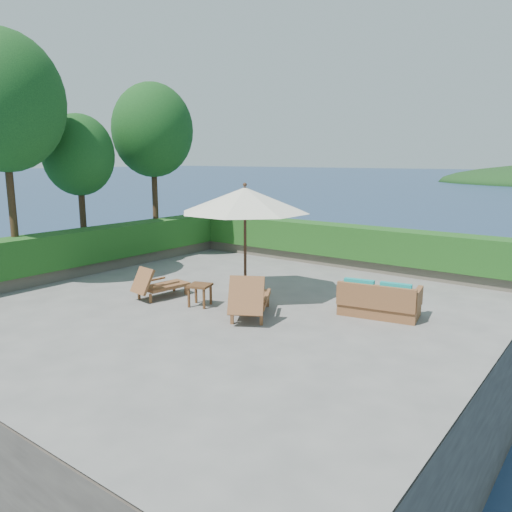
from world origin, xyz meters
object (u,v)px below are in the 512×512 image
Objects in this scene: lounge_right at (250,298)px; wicker_loveseat at (379,302)px; lounge_left at (158,284)px; patio_umbrella at (245,201)px; side_table at (200,288)px.

wicker_loveseat is (2.24, 1.81, -0.11)m from lounge_right.
lounge_left is at bearing -169.35° from wicker_loveseat.
wicker_loveseat is at bearing 10.04° from patio_umbrella.
patio_umbrella is 3.03m from lounge_left.
patio_umbrella is 2.59m from lounge_right.
patio_umbrella reaches higher than lounge_right.
lounge_left is 0.78× the size of lounge_right.
patio_umbrella is at bearing 101.67° from lounge_right.
wicker_loveseat reaches higher than lounge_left.
lounge_right is at bearing 1.40° from side_table.
patio_umbrella is 2.80× the size of lounge_left.
lounge_left is 2.80m from lounge_right.
side_table is 0.34× the size of wicker_loveseat.
lounge_left is 0.81× the size of wicker_loveseat.
wicker_loveseat is (3.33, 0.59, -2.11)m from patio_umbrella.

